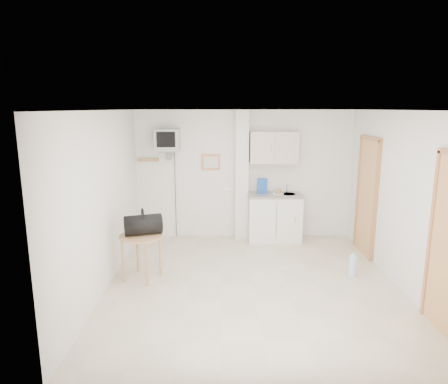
{
  "coord_description": "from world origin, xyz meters",
  "views": [
    {
      "loc": [
        -0.49,
        -5.46,
        2.53
      ],
      "look_at": [
        -0.41,
        0.6,
        1.25
      ],
      "focal_mm": 32.0,
      "sensor_mm": 36.0,
      "label": 1
    }
  ],
  "objects_px": {
    "water_bottle": "(353,265)",
    "crt_television": "(167,140)",
    "round_table": "(141,241)",
    "duffel_bag": "(143,224)"
  },
  "relations": [
    {
      "from": "water_bottle",
      "to": "duffel_bag",
      "type": "bearing_deg",
      "value": -179.19
    },
    {
      "from": "round_table",
      "to": "water_bottle",
      "type": "bearing_deg",
      "value": 1.52
    },
    {
      "from": "crt_television",
      "to": "water_bottle",
      "type": "relative_size",
      "value": 6.02
    },
    {
      "from": "crt_television",
      "to": "duffel_bag",
      "type": "relative_size",
      "value": 3.54
    },
    {
      "from": "round_table",
      "to": "duffel_bag",
      "type": "distance_m",
      "value": 0.25
    },
    {
      "from": "crt_television",
      "to": "water_bottle",
      "type": "bearing_deg",
      "value": -30.01
    },
    {
      "from": "crt_television",
      "to": "duffel_bag",
      "type": "xyz_separation_m",
      "value": [
        -0.17,
        -1.79,
        -1.1
      ]
    },
    {
      "from": "crt_television",
      "to": "duffel_bag",
      "type": "height_order",
      "value": "crt_television"
    },
    {
      "from": "water_bottle",
      "to": "crt_television",
      "type": "bearing_deg",
      "value": 149.99
    },
    {
      "from": "crt_television",
      "to": "round_table",
      "type": "distance_m",
      "value": 2.27
    }
  ]
}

